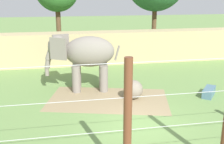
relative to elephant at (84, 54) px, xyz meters
The scene contains 7 objects.
ground_plane 5.90m from the elephant, 69.15° to the right, with size 120.00×120.00×0.00m, color #6B8E4C.
dirt_patch 3.05m from the elephant, 59.76° to the right, with size 6.33×3.75×0.01m, color #937F5B.
embankment_wall 6.62m from the elephant, 72.64° to the left, with size 36.00×1.80×2.55m, color tan.
elephant is the anchor object (origin of this frame).
enrichment_ball 3.54m from the elephant, 39.10° to the right, with size 1.04×1.04×1.04m, color gray.
cable_fence 8.82m from the elephant, 76.76° to the right, with size 11.26×0.25×3.86m.
feed_trough 7.37m from the elephant, 19.30° to the right, with size 1.28×1.40×0.44m.
Camera 1 is at (-3.27, -10.51, 5.52)m, focal length 44.54 mm.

